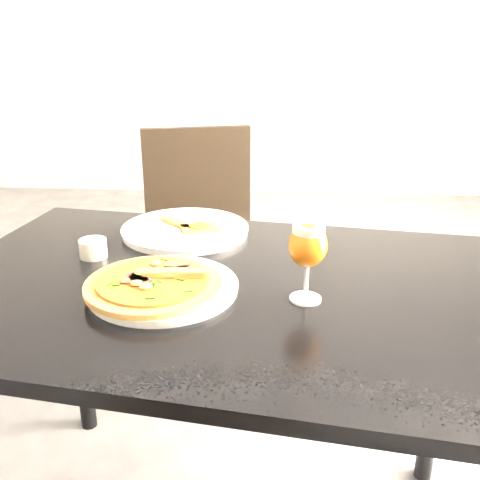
# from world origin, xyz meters

# --- Properties ---
(ground) EXTENTS (6.00, 6.00, 0.00)m
(ground) POSITION_xyz_m (0.00, 0.00, 0.00)
(ground) COLOR #48484A
(ground) RESTS_ON ground
(dining_table) EXTENTS (1.30, 0.97, 0.75)m
(dining_table) POSITION_xyz_m (0.12, -0.33, 0.66)
(dining_table) COLOR black
(dining_table) RESTS_ON ground
(chair_far) EXTENTS (0.51, 0.51, 0.92)m
(chair_far) POSITION_xyz_m (-0.01, 0.49, 0.51)
(chair_far) COLOR black
(chair_far) RESTS_ON ground
(plate_main) EXTENTS (0.34, 0.34, 0.02)m
(plate_main) POSITION_xyz_m (0.02, -0.39, 0.76)
(plate_main) COLOR white
(plate_main) RESTS_ON dining_table
(pizza) EXTENTS (0.27, 0.27, 0.03)m
(pizza) POSITION_xyz_m (0.01, -0.40, 0.78)
(pizza) COLOR #955424
(pizza) RESTS_ON plate_main
(plate_second) EXTENTS (0.41, 0.41, 0.02)m
(plate_second) POSITION_xyz_m (0.02, -0.05, 0.76)
(plate_second) COLOR white
(plate_second) RESTS_ON dining_table
(crust_scraps) EXTENTS (0.17, 0.13, 0.01)m
(crust_scraps) POSITION_xyz_m (0.03, -0.06, 0.77)
(crust_scraps) COLOR #955424
(crust_scraps) RESTS_ON plate_second
(loose_crust) EXTENTS (0.11, 0.04, 0.01)m
(loose_crust) POSITION_xyz_m (0.08, -0.27, 0.75)
(loose_crust) COLOR #955424
(loose_crust) RESTS_ON dining_table
(sauce_cup) EXTENTS (0.06, 0.06, 0.04)m
(sauce_cup) POSITION_xyz_m (-0.17, -0.22, 0.77)
(sauce_cup) COLOR silver
(sauce_cup) RESTS_ON dining_table
(beer_glass) EXTENTS (0.08, 0.08, 0.16)m
(beer_glass) POSITION_xyz_m (0.31, -0.41, 0.86)
(beer_glass) COLOR silver
(beer_glass) RESTS_ON dining_table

